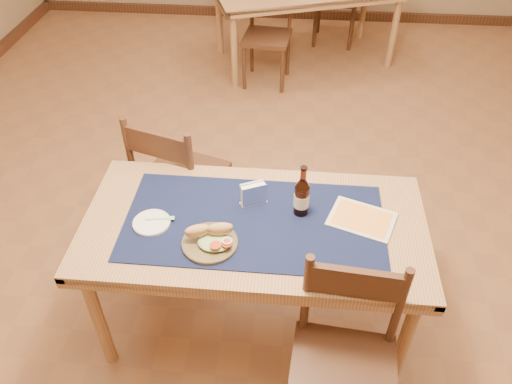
# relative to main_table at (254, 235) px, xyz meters

# --- Properties ---
(room) EXTENTS (6.04, 7.04, 2.84)m
(room) POSITION_rel_main_table_xyz_m (0.00, 0.80, 0.73)
(room) COLOR brown
(room) RESTS_ON ground
(main_table) EXTENTS (1.60, 0.80, 0.75)m
(main_table) POSITION_rel_main_table_xyz_m (0.00, 0.00, 0.00)
(main_table) COLOR #AB7B51
(main_table) RESTS_ON ground
(placemat) EXTENTS (1.20, 0.60, 0.01)m
(placemat) POSITION_rel_main_table_xyz_m (0.00, 0.00, 0.09)
(placemat) COLOR #101B3D
(placemat) RESTS_ON main_table
(baseboard) EXTENTS (6.00, 7.00, 0.10)m
(baseboard) POSITION_rel_main_table_xyz_m (0.00, 0.80, -0.62)
(baseboard) COLOR #472619
(baseboard) RESTS_ON ground
(chair_main_far) EXTENTS (0.56, 0.56, 0.96)m
(chair_main_far) POSITION_rel_main_table_xyz_m (-0.50, 0.58, -0.17)
(chair_main_far) COLOR #472619
(chair_main_far) RESTS_ON ground
(chair_main_near) EXTENTS (0.47, 0.47, 0.94)m
(chair_main_near) POSITION_rel_main_table_xyz_m (0.42, -0.53, -0.18)
(chair_main_near) COLOR #472619
(chair_main_near) RESTS_ON ground
(chair_back_near) EXTENTS (0.45, 0.45, 0.90)m
(chair_back_near) POSITION_rel_main_table_xyz_m (-0.13, 2.74, -0.20)
(chair_back_near) COLOR #472619
(chair_back_near) RESTS_ON ground
(sandwich_plate) EXTENTS (0.25, 0.25, 0.10)m
(sandwich_plate) POSITION_rel_main_table_xyz_m (-0.18, -0.16, 0.11)
(sandwich_plate) COLOR brown
(sandwich_plate) RESTS_ON placemat
(side_plate) EXTENTS (0.17, 0.17, 0.01)m
(side_plate) POSITION_rel_main_table_xyz_m (-0.47, -0.06, 0.10)
(side_plate) COLOR silver
(side_plate) RESTS_ON placemat
(fork) EXTENTS (0.14, 0.04, 0.00)m
(fork) POSITION_rel_main_table_xyz_m (-0.42, -0.03, 0.10)
(fork) COLOR #7DD474
(fork) RESTS_ON side_plate
(beer_bottle) EXTENTS (0.07, 0.07, 0.27)m
(beer_bottle) POSITION_rel_main_table_xyz_m (0.21, 0.08, 0.19)
(beer_bottle) COLOR #441C0C
(beer_bottle) RESTS_ON placemat
(napkin_holder) EXTENTS (0.14, 0.10, 0.12)m
(napkin_holder) POSITION_rel_main_table_xyz_m (-0.01, 0.13, 0.14)
(napkin_holder) COLOR silver
(napkin_holder) RESTS_ON placemat
(menu_card) EXTENTS (0.35, 0.30, 0.01)m
(menu_card) POSITION_rel_main_table_xyz_m (0.50, 0.06, 0.09)
(menu_card) COLOR beige
(menu_card) RESTS_ON placemat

